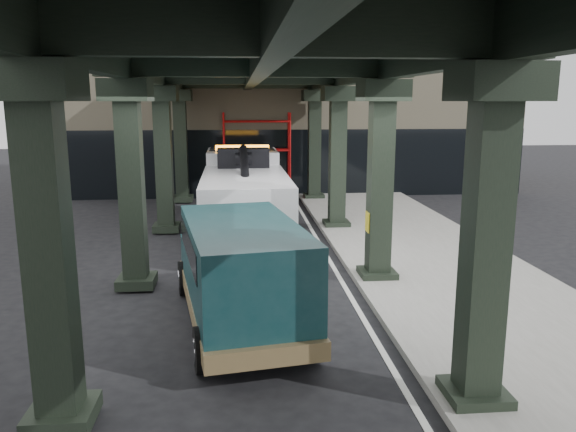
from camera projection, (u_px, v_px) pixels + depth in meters
ground at (281, 313)px, 12.13m from camera, size 90.00×90.00×0.00m
sidewalk at (449, 276)px, 14.45m from camera, size 5.00×40.00×0.15m
lane_stripe at (342, 282)px, 14.22m from camera, size 0.12×38.00×0.01m
viaduct at (257, 59)px, 12.95m from camera, size 7.40×32.00×6.40m
building at (289, 110)px, 31.01m from camera, size 22.00×10.00×8.00m
scaffolding at (257, 154)px, 25.99m from camera, size 3.08×0.88×4.00m
tow_truck at (244, 191)px, 19.16m from camera, size 2.92×9.36×3.05m
towed_van at (240, 270)px, 11.16m from camera, size 2.95×5.75×2.23m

